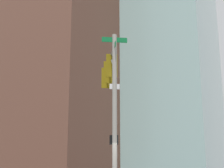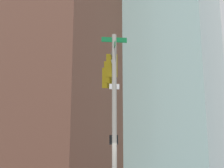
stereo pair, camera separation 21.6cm
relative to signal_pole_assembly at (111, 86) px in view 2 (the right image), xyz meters
The scene contains 3 objects.
signal_pole_assembly is the anchor object (origin of this frame).
building_brick_midblock 51.55m from the signal_pole_assembly, 55.84° to the right, with size 16.41×17.25×41.61m, color #4C3328.
building_brick_farside 60.99m from the signal_pole_assembly, 48.61° to the right, with size 17.71×15.53×30.98m, color brown.
Camera 2 is at (-5.74, 12.83, 1.62)m, focal length 53.68 mm.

